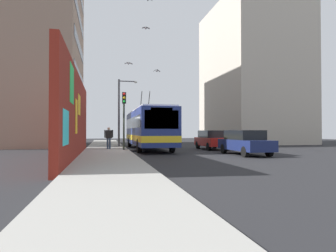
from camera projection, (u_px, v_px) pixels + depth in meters
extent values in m
plane|color=#232326|center=(130.00, 153.00, 20.36)|extent=(80.00, 80.00, 0.00)
cube|color=#9E9B93|center=(107.00, 152.00, 20.01)|extent=(48.00, 3.20, 0.15)
cube|color=maroon|center=(76.00, 116.00, 16.11)|extent=(14.72, 0.30, 4.74)
cube|color=yellow|center=(76.00, 117.00, 14.69)|extent=(0.97, 0.02, 1.76)
cube|color=yellow|center=(79.00, 105.00, 16.40)|extent=(1.46, 0.02, 1.17)
cube|color=green|center=(72.00, 84.00, 12.56)|extent=(1.51, 0.02, 1.68)
cube|color=#33D8E5|center=(66.00, 127.00, 10.61)|extent=(1.64, 0.02, 1.31)
cube|color=gray|center=(33.00, 54.00, 30.58)|extent=(13.80, 9.44, 19.49)
cube|color=black|center=(79.00, 105.00, 31.53)|extent=(11.73, 0.04, 1.10)
cube|color=black|center=(79.00, 76.00, 31.59)|extent=(11.73, 0.04, 1.10)
cube|color=black|center=(79.00, 47.00, 31.65)|extent=(11.73, 0.04, 1.10)
cube|color=black|center=(80.00, 19.00, 31.70)|extent=(11.73, 0.04, 1.10)
cube|color=#B2A899|center=(251.00, 75.00, 37.37)|extent=(13.37, 9.73, 17.74)
cube|color=black|center=(285.00, 110.00, 38.37)|extent=(11.36, 0.04, 1.10)
cube|color=black|center=(284.00, 86.00, 38.43)|extent=(11.36, 0.04, 1.10)
cube|color=black|center=(284.00, 62.00, 38.48)|extent=(11.36, 0.04, 1.10)
cube|color=black|center=(284.00, 39.00, 38.54)|extent=(11.36, 0.04, 1.10)
cube|color=navy|center=(148.00, 128.00, 24.00)|extent=(11.77, 2.62, 2.70)
cube|color=silver|center=(148.00, 111.00, 24.03)|extent=(11.30, 2.41, 0.12)
cube|color=yellow|center=(148.00, 137.00, 23.99)|extent=(11.79, 2.64, 0.44)
cube|color=black|center=(162.00, 119.00, 18.29)|extent=(0.04, 2.23, 1.21)
cube|color=black|center=(148.00, 123.00, 24.01)|extent=(10.83, 2.65, 0.86)
cube|color=orange|center=(162.00, 110.00, 18.31)|extent=(0.06, 1.44, 0.28)
cylinder|color=black|center=(149.00, 103.00, 25.84)|extent=(1.43, 0.06, 2.00)
cylinder|color=black|center=(141.00, 103.00, 25.69)|extent=(1.43, 0.06, 2.00)
cylinder|color=black|center=(172.00, 145.00, 20.57)|extent=(1.00, 0.28, 1.00)
cylinder|color=black|center=(139.00, 146.00, 20.04)|extent=(1.00, 0.28, 1.00)
cylinder|color=black|center=(154.00, 142.00, 27.92)|extent=(1.00, 0.28, 1.00)
cylinder|color=black|center=(130.00, 142.00, 27.39)|extent=(1.00, 0.28, 1.00)
cube|color=navy|center=(245.00, 145.00, 18.30)|extent=(4.59, 1.77, 0.66)
cube|color=black|center=(244.00, 135.00, 18.40)|extent=(2.75, 1.59, 0.60)
cylinder|color=black|center=(269.00, 151.00, 16.99)|extent=(0.64, 0.22, 0.64)
cylinder|color=black|center=(245.00, 152.00, 16.65)|extent=(0.64, 0.22, 0.64)
cylinder|color=black|center=(245.00, 148.00, 19.94)|extent=(0.64, 0.22, 0.64)
cylinder|color=black|center=(224.00, 149.00, 19.60)|extent=(0.64, 0.22, 0.64)
cube|color=#B21E19|center=(212.00, 142.00, 23.88)|extent=(4.06, 1.75, 0.66)
cube|color=black|center=(211.00, 134.00, 23.97)|extent=(2.43, 1.58, 0.60)
cylinder|color=black|center=(227.00, 146.00, 22.74)|extent=(0.64, 0.22, 0.64)
cylinder|color=black|center=(209.00, 146.00, 22.40)|extent=(0.64, 0.22, 0.64)
cylinder|color=black|center=(214.00, 145.00, 25.35)|extent=(0.64, 0.22, 0.64)
cylinder|color=black|center=(198.00, 145.00, 25.01)|extent=(0.64, 0.22, 0.64)
cylinder|color=#2D3F59|center=(110.00, 144.00, 22.14)|extent=(0.14, 0.14, 0.83)
cylinder|color=#2D3F59|center=(108.00, 144.00, 22.10)|extent=(0.14, 0.14, 0.83)
cube|color=black|center=(109.00, 134.00, 22.13)|extent=(0.22, 0.48, 0.62)
cylinder|color=black|center=(113.00, 134.00, 22.19)|extent=(0.09, 0.09, 0.59)
cylinder|color=black|center=(105.00, 134.00, 22.07)|extent=(0.09, 0.09, 0.59)
sphere|color=tan|center=(109.00, 129.00, 22.14)|extent=(0.22, 0.22, 0.22)
cylinder|color=#2D382D|center=(124.00, 121.00, 21.31)|extent=(0.14, 0.14, 4.28)
cube|color=black|center=(124.00, 98.00, 21.13)|extent=(0.20, 0.28, 0.84)
sphere|color=red|center=(124.00, 94.00, 21.02)|extent=(0.18, 0.18, 0.18)
sphere|color=yellow|center=(124.00, 98.00, 21.02)|extent=(0.18, 0.18, 0.18)
sphere|color=green|center=(124.00, 102.00, 21.01)|extent=(0.18, 0.18, 0.18)
cylinder|color=#4C4C51|center=(119.00, 113.00, 26.26)|extent=(0.18, 0.18, 6.14)
cylinder|color=#4C4C51|center=(127.00, 81.00, 26.49)|extent=(0.10, 1.54, 0.10)
ellipsoid|color=silver|center=(136.00, 82.00, 26.66)|extent=(0.44, 0.28, 0.20)
ellipsoid|color=gray|center=(128.00, 64.00, 19.37)|extent=(0.32, 0.14, 0.12)
cube|color=gray|center=(131.00, 63.00, 19.40)|extent=(0.20, 0.27, 0.11)
cube|color=gray|center=(126.00, 63.00, 19.34)|extent=(0.20, 0.27, 0.11)
ellipsoid|color=gray|center=(146.00, 28.00, 20.28)|extent=(0.32, 0.14, 0.12)
cube|color=gray|center=(148.00, 28.00, 20.31)|extent=(0.20, 0.27, 0.10)
cube|color=gray|center=(144.00, 28.00, 20.25)|extent=(0.20, 0.27, 0.10)
ellipsoid|color=slate|center=(157.00, 71.00, 21.30)|extent=(0.32, 0.14, 0.12)
cube|color=slate|center=(159.00, 71.00, 21.33)|extent=(0.20, 0.24, 0.18)
cube|color=slate|center=(155.00, 70.00, 21.27)|extent=(0.20, 0.24, 0.18)
cylinder|color=black|center=(137.00, 151.00, 21.42)|extent=(1.22, 1.22, 0.00)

